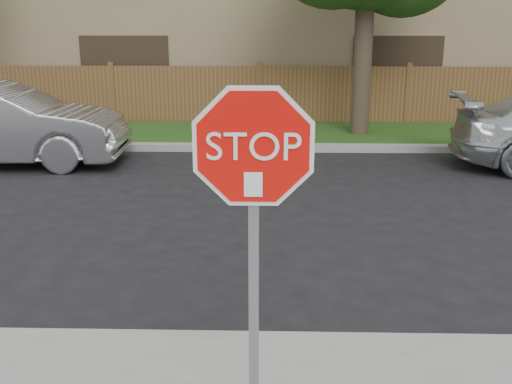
{
  "coord_description": "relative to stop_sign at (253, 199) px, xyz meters",
  "views": [
    {
      "loc": [
        0.34,
        -4.92,
        2.88
      ],
      "look_at": [
        0.24,
        -0.9,
        1.7
      ],
      "focal_mm": 42.0,
      "sensor_mm": 36.0,
      "label": 1
    }
  ],
  "objects": [
    {
      "name": "far_curb",
      "position": [
        -0.24,
        9.63,
        -1.75
      ],
      "size": [
        70.0,
        0.3,
        0.15
      ],
      "primitive_type": "cube",
      "color": "gray",
      "rests_on": "ground"
    },
    {
      "name": "fence",
      "position": [
        -0.24,
        12.88,
        -1.03
      ],
      "size": [
        70.0,
        0.12,
        1.6
      ],
      "primitive_type": "cube",
      "color": "brown",
      "rests_on": "ground"
    },
    {
      "name": "stop_sign",
      "position": [
        0.0,
        0.0,
        0.0
      ],
      "size": [
        1.01,
        0.13,
        2.55
      ],
      "color": "gray",
      "rests_on": "sidewalk_near"
    },
    {
      "name": "grass_strip",
      "position": [
        -0.24,
        11.28,
        -1.77
      ],
      "size": [
        70.0,
        3.0,
        0.12
      ],
      "primitive_type": "cube",
      "color": "#1E4714",
      "rests_on": "ground"
    },
    {
      "name": "ground",
      "position": [
        -0.24,
        1.48,
        -1.83
      ],
      "size": [
        90.0,
        90.0,
        0.0
      ],
      "primitive_type": "plane",
      "color": "black",
      "rests_on": "ground"
    }
  ]
}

